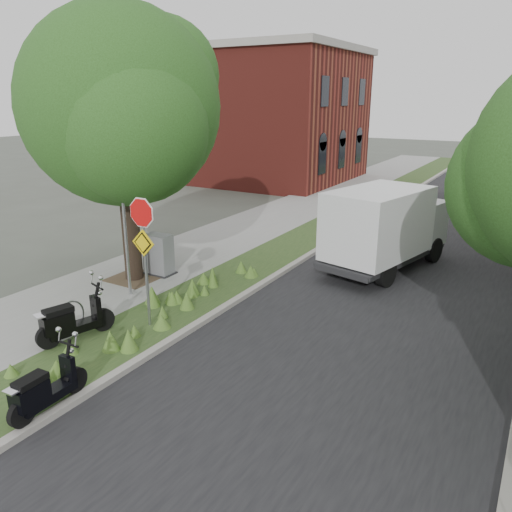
{
  "coord_description": "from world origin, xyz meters",
  "views": [
    {
      "loc": [
        6.33,
        -7.46,
        5.34
      ],
      "look_at": [
        -0.08,
        3.37,
        1.3
      ],
      "focal_mm": 35.0,
      "sensor_mm": 36.0,
      "label": 1
    }
  ],
  "objects_px": {
    "box_truck": "(386,225)",
    "utility_cabinet": "(159,255)",
    "scooter_far": "(40,394)",
    "scooter_near": "(67,324)",
    "sign_assembly": "(143,236)"
  },
  "relations": [
    {
      "from": "scooter_far",
      "to": "box_truck",
      "type": "height_order",
      "value": "box_truck"
    },
    {
      "from": "scooter_near",
      "to": "utility_cabinet",
      "type": "height_order",
      "value": "utility_cabinet"
    },
    {
      "from": "sign_assembly",
      "to": "utility_cabinet",
      "type": "bearing_deg",
      "value": 127.33
    },
    {
      "from": "scooter_far",
      "to": "scooter_near",
      "type": "bearing_deg",
      "value": 131.08
    },
    {
      "from": "sign_assembly",
      "to": "box_truck",
      "type": "height_order",
      "value": "sign_assembly"
    },
    {
      "from": "sign_assembly",
      "to": "utility_cabinet",
      "type": "distance_m",
      "value": 4.01
    },
    {
      "from": "utility_cabinet",
      "to": "scooter_near",
      "type": "bearing_deg",
      "value": -74.17
    },
    {
      "from": "scooter_near",
      "to": "box_truck",
      "type": "height_order",
      "value": "box_truck"
    },
    {
      "from": "scooter_far",
      "to": "utility_cabinet",
      "type": "distance_m",
      "value": 7.18
    },
    {
      "from": "box_truck",
      "to": "utility_cabinet",
      "type": "relative_size",
      "value": 4.27
    },
    {
      "from": "utility_cabinet",
      "to": "box_truck",
      "type": "bearing_deg",
      "value": 36.95
    },
    {
      "from": "scooter_near",
      "to": "scooter_far",
      "type": "bearing_deg",
      "value": -48.92
    },
    {
      "from": "scooter_near",
      "to": "utility_cabinet",
      "type": "distance_m",
      "value": 4.66
    },
    {
      "from": "sign_assembly",
      "to": "scooter_near",
      "type": "relative_size",
      "value": 1.81
    },
    {
      "from": "box_truck",
      "to": "utility_cabinet",
      "type": "distance_m",
      "value": 7.16
    }
  ]
}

